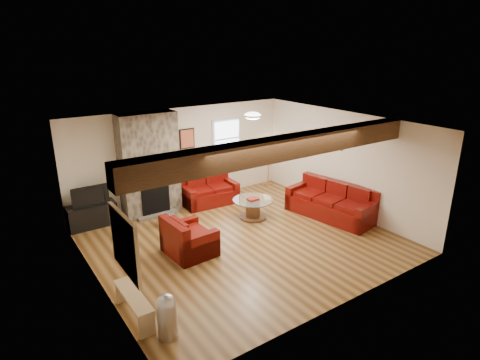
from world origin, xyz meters
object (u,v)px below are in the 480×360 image
object	(u,v)px
coffee_table	(253,209)
sofa_three	(331,201)
loveseat	(209,190)
tv_cabinet	(92,215)
armchair_red	(189,236)
floor_lamp	(269,145)
television	(89,195)

from	to	relation	value
coffee_table	sofa_three	bearing A→B (deg)	-32.07
loveseat	coffee_table	world-z (taller)	loveseat
coffee_table	tv_cabinet	world-z (taller)	tv_cabinet
sofa_three	coffee_table	distance (m)	1.89
armchair_red	tv_cabinet	bearing A→B (deg)	24.34
coffee_table	loveseat	bearing A→B (deg)	105.68
coffee_table	tv_cabinet	bearing A→B (deg)	152.86
sofa_three	armchair_red	size ratio (longest dim) A/B	2.22
loveseat	floor_lamp	size ratio (longest dim) A/B	1.00
coffee_table	armchair_red	bearing A→B (deg)	-161.65
armchair_red	television	xyz separation A→B (m)	(-1.26, 2.39, 0.38)
sofa_three	loveseat	xyz separation A→B (m)	(-1.99, 2.41, -0.04)
coffee_table	tv_cabinet	size ratio (longest dim) A/B	0.90
television	armchair_red	bearing A→B (deg)	-62.21
coffee_table	floor_lamp	bearing A→B (deg)	43.41
loveseat	armchair_red	bearing A→B (deg)	-125.19
loveseat	coffee_table	bearing A→B (deg)	-70.86
armchair_red	tv_cabinet	size ratio (longest dim) A/B	0.89
sofa_three	loveseat	size ratio (longest dim) A/B	1.51
floor_lamp	armchair_red	bearing A→B (deg)	-148.22
coffee_table	floor_lamp	world-z (taller)	floor_lamp
armchair_red	floor_lamp	bearing A→B (deg)	-61.67
loveseat	television	world-z (taller)	television
coffee_table	floor_lamp	distance (m)	2.69
coffee_table	tv_cabinet	distance (m)	3.74
loveseat	coffee_table	size ratio (longest dim) A/B	1.45
sofa_three	television	world-z (taller)	television
television	floor_lamp	distance (m)	5.18
sofa_three	floor_lamp	distance (m)	2.85
coffee_table	floor_lamp	xyz separation A→B (m)	(1.83, 1.73, 0.97)
tv_cabinet	floor_lamp	size ratio (longest dim) A/B	0.76
television	floor_lamp	bearing A→B (deg)	0.22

